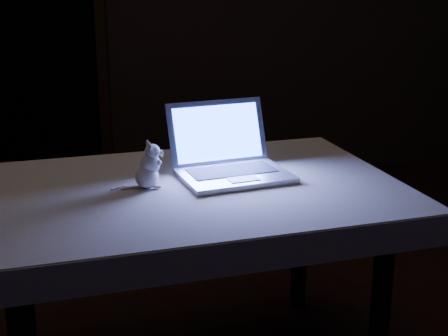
# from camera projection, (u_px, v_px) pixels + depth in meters

# --- Properties ---
(floor) EXTENTS (5.00, 5.00, 0.00)m
(floor) POSITION_uv_depth(u_px,v_px,m) (140.00, 322.00, 2.89)
(floor) COLOR black
(floor) RESTS_ON ground
(doorway) EXTENTS (1.06, 0.36, 2.13)m
(doorway) POSITION_uv_depth(u_px,v_px,m) (38.00, 28.00, 4.98)
(doorway) COLOR black
(doorway) RESTS_ON back_wall
(table) EXTENTS (1.62, 1.30, 0.75)m
(table) POSITION_uv_depth(u_px,v_px,m) (190.00, 284.00, 2.43)
(table) COLOR black
(table) RESTS_ON floor
(tablecloth) EXTENTS (1.78, 1.50, 0.11)m
(tablecloth) POSITION_uv_depth(u_px,v_px,m) (170.00, 197.00, 2.36)
(tablecloth) COLOR beige
(tablecloth) RESTS_ON table
(laptop) EXTENTS (0.50, 0.47, 0.27)m
(laptop) POSITION_uv_depth(u_px,v_px,m) (235.00, 144.00, 2.36)
(laptop) COLOR #BBBBC1
(laptop) RESTS_ON tablecloth
(plush_mouse) EXTENTS (0.16, 0.16, 0.17)m
(plush_mouse) POSITION_uv_depth(u_px,v_px,m) (146.00, 165.00, 2.28)
(plush_mouse) COLOR silver
(plush_mouse) RESTS_ON tablecloth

